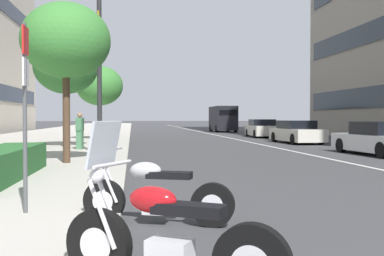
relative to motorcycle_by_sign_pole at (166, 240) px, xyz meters
The scene contains 14 objects.
sidewalk_right_plaza 30.29m from the motorcycle_by_sign_pole, 10.97° to the left, with size 160.00×10.60×0.15m, color #B2ADA3.
lane_centre_stripe 35.41m from the motorcycle_by_sign_pole, 11.24° to the right, with size 110.00×0.16×0.01m, color silver.
motorcycle_by_sign_pole is the anchor object (origin of this frame).
motorcycle_under_tarp 2.51m from the motorcycle_by_sign_pole, ahead, with size 0.92×2.14×1.09m.
car_far_down_avenue 16.58m from the motorcycle_by_sign_pole, 35.83° to the right, with size 4.70×2.11×1.35m.
car_lead_in_lane 24.07m from the motorcycle_by_sign_pole, 22.98° to the right, with size 4.74×1.98×1.35m.
car_following_behind 31.93m from the motorcycle_by_sign_pole, 17.66° to the right, with size 4.37×2.06×1.39m.
delivery_van_ahead 44.76m from the motorcycle_by_sign_pole, 11.94° to the right, with size 5.66×2.23×2.70m.
parking_sign_by_curb 3.64m from the motorcycle_by_sign_pole, 32.73° to the left, with size 0.32×0.06×2.72m.
street_lamp_with_banners 14.54m from the motorcycle_by_sign_pole, ahead, with size 1.26×2.14×8.75m.
street_tree_mid_sidewalk 11.02m from the motorcycle_by_sign_pole, 12.49° to the left, with size 2.68×2.68×4.84m.
street_tree_far_plaza 18.48m from the motorcycle_by_sign_pole, 10.58° to the left, with size 2.95×2.95×4.98m.
street_tree_by_lamp_post 25.95m from the motorcycle_by_sign_pole, ahead, with size 2.96×2.96×4.65m.
pedestrian_on_plaza 16.47m from the motorcycle_by_sign_pole, ahead, with size 0.44×0.33×1.59m.
Camera 1 is at (-3.73, 7.20, 1.52)m, focal length 42.87 mm.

